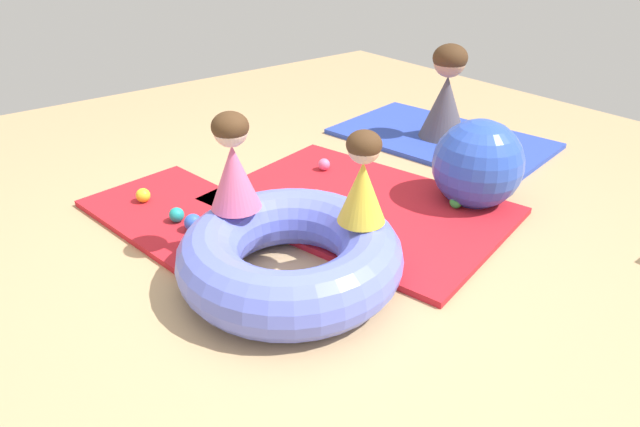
# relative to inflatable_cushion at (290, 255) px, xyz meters

# --- Properties ---
(ground_plane) EXTENTS (8.00, 8.00, 0.00)m
(ground_plane) POSITION_rel_inflatable_cushion_xyz_m (-0.05, 0.15, -0.17)
(ground_plane) COLOR tan
(gym_mat_front) EXTENTS (2.11, 1.69, 0.04)m
(gym_mat_front) POSITION_rel_inflatable_cushion_xyz_m (-0.39, 0.86, -0.15)
(gym_mat_front) COLOR red
(gym_mat_front) RESTS_ON ground
(gym_mat_center_rear) EXTENTS (1.33, 0.99, 0.04)m
(gym_mat_center_rear) POSITION_rel_inflatable_cushion_xyz_m (-1.07, -0.15, -0.15)
(gym_mat_center_rear) COLOR red
(gym_mat_center_rear) RESTS_ON ground
(gym_mat_far_left) EXTENTS (1.93, 1.39, 0.04)m
(gym_mat_far_left) POSITION_rel_inflatable_cushion_xyz_m (-0.90, 2.26, -0.15)
(gym_mat_far_left) COLOR #2D47B7
(gym_mat_far_left) RESTS_ON ground
(inflatable_cushion) EXTENTS (1.19, 1.19, 0.33)m
(inflatable_cushion) POSITION_rel_inflatable_cushion_xyz_m (0.00, 0.00, 0.00)
(inflatable_cushion) COLOR #6070E5
(inflatable_cushion) RESTS_ON ground
(child_in_yellow) EXTENTS (0.28, 0.28, 0.50)m
(child_in_yellow) POSITION_rel_inflatable_cushion_xyz_m (0.17, 0.34, 0.41)
(child_in_yellow) COLOR yellow
(child_in_yellow) RESTS_ON inflatable_cushion
(child_in_pink) EXTENTS (0.38, 0.38, 0.54)m
(child_in_pink) POSITION_rel_inflatable_cushion_xyz_m (-0.37, -0.09, 0.43)
(child_in_pink) COLOR #E5608E
(child_in_pink) RESTS_ON inflatable_cushion
(adult_seated) EXTENTS (0.57, 0.57, 0.79)m
(adult_seated) POSITION_rel_inflatable_cushion_xyz_m (-0.90, 2.26, 0.26)
(adult_seated) COLOR #4C4751
(adult_seated) RESTS_ON gym_mat_far_left
(play_ball_green) EXTENTS (0.08, 0.08, 0.08)m
(play_ball_green) POSITION_rel_inflatable_cushion_xyz_m (0.04, 1.30, -0.08)
(play_ball_green) COLOR green
(play_ball_green) RESTS_ON gym_mat_front
(play_ball_yellow) EXTENTS (0.10, 0.10, 0.10)m
(play_ball_yellow) POSITION_rel_inflatable_cushion_xyz_m (-1.32, -0.27, -0.08)
(play_ball_yellow) COLOR yellow
(play_ball_yellow) RESTS_ON gym_mat_center_rear
(play_ball_teal) EXTENTS (0.09, 0.09, 0.09)m
(play_ball_teal) POSITION_rel_inflatable_cushion_xyz_m (-0.92, -0.22, -0.08)
(play_ball_teal) COLOR teal
(play_ball_teal) RESTS_ON gym_mat_center_rear
(play_ball_blue) EXTENTS (0.11, 0.11, 0.11)m
(play_ball_blue) POSITION_rel_inflatable_cushion_xyz_m (-0.76, -0.19, -0.07)
(play_ball_blue) COLOR blue
(play_ball_blue) RESTS_ON gym_mat_center_rear
(play_ball_orange) EXTENTS (0.09, 0.09, 0.09)m
(play_ball_orange) POSITION_rel_inflatable_cushion_xyz_m (-0.59, 0.64, -0.08)
(play_ball_orange) COLOR orange
(play_ball_orange) RESTS_ON gym_mat_front
(play_ball_pink) EXTENTS (0.09, 0.09, 0.09)m
(play_ball_pink) POSITION_rel_inflatable_cushion_xyz_m (-0.97, 1.01, -0.08)
(play_ball_pink) COLOR pink
(play_ball_pink) RESTS_ON gym_mat_front
(exercise_ball_large) EXTENTS (0.60, 0.60, 0.60)m
(exercise_ball_large) POSITION_rel_inflatable_cushion_xyz_m (0.04, 1.50, 0.13)
(exercise_ball_large) COLOR blue
(exercise_ball_large) RESTS_ON ground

